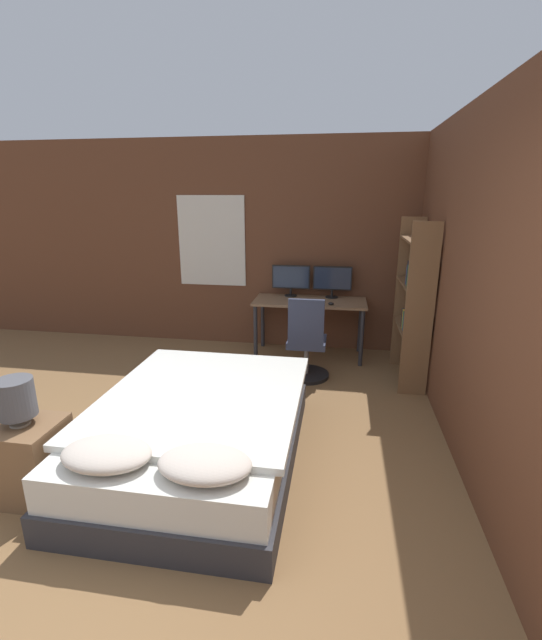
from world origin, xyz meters
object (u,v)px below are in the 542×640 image
bedside_lamp (16,398)px  bookshelf (415,297)px  nightstand (27,460)px  monitor_right (332,280)px  monitor_left (291,278)px  computer_mouse (331,304)px  bed (199,431)px  office_chair (306,348)px  desk (310,308)px  keyboard (309,303)px

bedside_lamp → bookshelf: bearing=39.6°
nightstand → bedside_lamp: bedside_lamp is taller
monitor_right → bedside_lamp: bearing=-121.6°
bedside_lamp → monitor_left: (1.42, 3.18, 0.23)m
computer_mouse → bookshelf: bookshelf is taller
bed → office_chair: office_chair is taller
computer_mouse → office_chair: 0.70m
nightstand → bedside_lamp: (0.00, 0.00, 0.46)m
bed → bedside_lamp: bearing=-151.3°
bedside_lamp → computer_mouse: size_ratio=4.58×
desk → monitor_left: bearing=143.1°
keyboard → monitor_left: bearing=123.9°
nightstand → bookshelf: (2.84, 2.34, 0.70)m
office_chair → bed: bearing=-112.0°
desk → keyboard: 0.22m
computer_mouse → bookshelf: size_ratio=0.04×
desk → bookshelf: (1.15, -0.64, 0.34)m
bed → office_chair: bearing=68.0°
monitor_left → keyboard: monitor_left is taller
monitor_left → office_chair: 1.14m
monitor_left → monitor_right: 0.53m
monitor_right → keyboard: size_ratio=1.38×
bed → keyboard: 2.37m
desk → monitor_left: (-0.26, 0.20, 0.33)m
monitor_left → monitor_right: size_ratio=1.00×
bed → nightstand: (-1.03, -0.56, 0.01)m
bedside_lamp → computer_mouse: bearing=54.9°
nightstand → bedside_lamp: 0.46m
nightstand → keyboard: bearing=58.8°
monitor_left → computer_mouse: 0.70m
bedside_lamp → computer_mouse: (1.96, 2.79, 0.02)m
bed → monitor_left: size_ratio=4.23×
monitor_left → bed: bearing=-98.6°
computer_mouse → bedside_lamp: bearing=-125.1°
monitor_right → keyboard: 0.52m
desk → computer_mouse: 0.35m
keyboard → nightstand: bearing=-121.2°
bedside_lamp → office_chair: 2.86m
monitor_right → monitor_left: bearing=180.0°
monitor_right → keyboard: monitor_right is taller
bookshelf → nightstand: bearing=-140.4°
nightstand → keyboard: size_ratio=1.53×
nightstand → desk: desk is taller
monitor_left → office_chair: (0.29, -0.92, -0.60)m
monitor_right → computer_mouse: bearing=-89.7°
desk → computer_mouse: (0.27, -0.20, 0.11)m
bed → monitor_right: (0.92, 2.62, 0.70)m
bedside_lamp → keyboard: size_ratio=0.91×
nightstand → monitor_right: 3.80m
monitor_left → office_chair: size_ratio=0.51×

